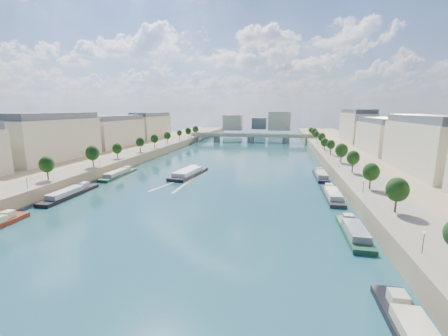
% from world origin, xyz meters
% --- Properties ---
extents(ground, '(700.00, 700.00, 0.00)m').
position_xyz_m(ground, '(0.00, 100.00, 0.00)').
color(ground, '#0D393C').
rests_on(ground, ground).
extents(quay_left, '(44.00, 520.00, 5.00)m').
position_xyz_m(quay_left, '(-72.00, 100.00, 2.50)').
color(quay_left, '#9E8460').
rests_on(quay_left, ground).
extents(quay_right, '(44.00, 520.00, 5.00)m').
position_xyz_m(quay_right, '(72.00, 100.00, 2.50)').
color(quay_right, '#9E8460').
rests_on(quay_right, ground).
extents(pave_left, '(14.00, 520.00, 0.10)m').
position_xyz_m(pave_left, '(-57.00, 100.00, 5.05)').
color(pave_left, gray).
rests_on(pave_left, quay_left).
extents(pave_right, '(14.00, 520.00, 0.10)m').
position_xyz_m(pave_right, '(57.00, 100.00, 5.05)').
color(pave_right, gray).
rests_on(pave_right, quay_right).
extents(trees_left, '(4.80, 268.80, 8.26)m').
position_xyz_m(trees_left, '(-55.00, 102.00, 10.48)').
color(trees_left, '#382B1E').
rests_on(trees_left, ground).
extents(trees_right, '(4.80, 268.80, 8.26)m').
position_xyz_m(trees_right, '(55.00, 110.00, 10.48)').
color(trees_right, '#382B1E').
rests_on(trees_right, ground).
extents(lamps_left, '(0.36, 200.36, 4.28)m').
position_xyz_m(lamps_left, '(-52.50, 90.00, 7.78)').
color(lamps_left, black).
rests_on(lamps_left, ground).
extents(lamps_right, '(0.36, 200.36, 4.28)m').
position_xyz_m(lamps_right, '(52.50, 105.00, 7.78)').
color(lamps_right, black).
rests_on(lamps_right, ground).
extents(buildings_left, '(16.00, 226.00, 23.20)m').
position_xyz_m(buildings_left, '(-85.00, 112.00, 16.45)').
color(buildings_left, beige).
rests_on(buildings_left, ground).
extents(buildings_right, '(16.00, 226.00, 23.20)m').
position_xyz_m(buildings_right, '(85.00, 112.00, 16.45)').
color(buildings_right, beige).
rests_on(buildings_right, ground).
extents(skyline, '(79.00, 42.00, 22.00)m').
position_xyz_m(skyline, '(3.19, 319.52, 14.66)').
color(skyline, beige).
rests_on(skyline, ground).
extents(bridge, '(112.00, 12.00, 8.15)m').
position_xyz_m(bridge, '(0.00, 226.66, 5.08)').
color(bridge, '#C1B79E').
rests_on(bridge, ground).
extents(tour_barge, '(11.86, 28.91, 3.81)m').
position_xyz_m(tour_barge, '(-14.11, 79.92, 1.06)').
color(tour_barge, black).
rests_on(tour_barge, ground).
extents(wake, '(11.18, 26.02, 0.04)m').
position_xyz_m(wake, '(-14.11, 63.33, 0.02)').
color(wake, silver).
rests_on(wake, ground).
extents(moored_barges_left, '(5.00, 123.49, 3.60)m').
position_xyz_m(moored_barges_left, '(-45.50, 26.20, 0.84)').
color(moored_barges_left, '#1B1937').
rests_on(moored_barges_left, ground).
extents(moored_barges_right, '(5.00, 123.87, 3.60)m').
position_xyz_m(moored_barges_right, '(45.50, 39.58, 0.84)').
color(moored_barges_right, black).
rests_on(moored_barges_right, ground).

